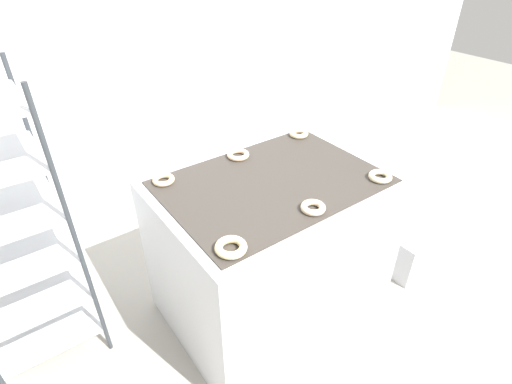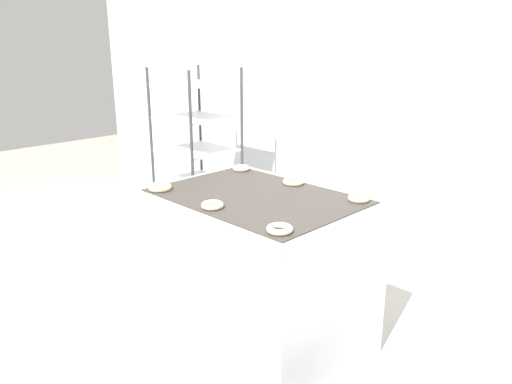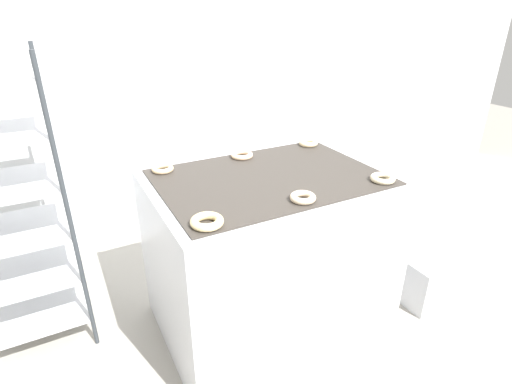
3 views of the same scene
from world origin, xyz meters
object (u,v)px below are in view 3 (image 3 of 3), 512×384
baking_rack_cart (10,209)px  donut_near_center (303,197)px  donut_near_right (383,178)px  donut_far_center (242,155)px  donut_far_right (308,143)px  donut_far_left (163,169)px  glaze_bin (424,278)px  fryer_machine (268,254)px  donut_near_left (207,222)px

baking_rack_cart → donut_near_center: bearing=-35.3°
baking_rack_cart → donut_near_right: baking_rack_cart is taller
donut_far_center → donut_far_right: (0.48, 0.01, 0.00)m
baking_rack_cart → donut_far_left: (0.77, -0.22, 0.16)m
donut_near_right → donut_near_center: bearing=179.8°
glaze_bin → donut_far_center: bearing=148.2°
donut_near_center → donut_far_right: (0.48, 0.66, 0.00)m
donut_near_center → donut_near_right: same height
fryer_machine → glaze_bin: 1.11m
fryer_machine → donut_far_left: size_ratio=10.51×
glaze_bin → donut_far_right: (-0.54, 0.64, 0.83)m
baking_rack_cart → donut_near_left: bearing=-49.2°
donut_near_right → donut_far_left: bearing=145.6°
fryer_machine → donut_near_center: (-0.01, -0.32, 0.50)m
fryer_machine → donut_far_right: 0.77m
donut_near_right → donut_far_right: size_ratio=1.03×
donut_near_center → baking_rack_cart: bearing=144.7°
glaze_bin → donut_far_right: bearing=130.4°
fryer_machine → donut_near_center: donut_near_center is taller
donut_near_left → donut_far_right: donut_near_left is taller
glaze_bin → donut_near_center: donut_near_center is taller
baking_rack_cart → donut_far_right: size_ratio=13.35×
fryer_machine → donut_far_left: bearing=145.2°
baking_rack_cart → donut_far_right: 1.75m
donut_far_left → fryer_machine: bearing=-34.8°
donut_near_right → baking_rack_cart: bearing=153.0°
donut_near_left → donut_far_center: 0.82m
donut_far_right → donut_near_right: bearing=-89.6°
baking_rack_cart → donut_near_right: 1.95m
donut_far_right → donut_far_center: bearing=-179.4°
donut_near_right → donut_far_center: donut_near_right is taller
baking_rack_cart → donut_far_center: baking_rack_cart is taller
donut_far_left → donut_far_right: size_ratio=0.97×
fryer_machine → baking_rack_cart: 1.41m
fryer_machine → glaze_bin: bearing=-16.5°
donut_far_center → donut_far_right: donut_far_right is taller
fryer_machine → donut_near_left: donut_near_left is taller
donut_near_left → donut_near_right: (0.96, 0.01, -0.00)m
fryer_machine → glaze_bin: fryer_machine is taller
donut_near_left → donut_far_center: donut_near_left is taller
donut_far_left → donut_far_center: bearing=-0.2°
donut_near_center → donut_far_right: bearing=53.7°
donut_far_left → donut_far_right: donut_far_right is taller
baking_rack_cart → donut_far_center: bearing=-10.2°
donut_near_left → donut_near_right: bearing=0.4°
donut_near_left → baking_rack_cart: bearing=130.8°
donut_far_center → donut_far_right: bearing=0.6°
donut_near_center → fryer_machine: bearing=88.9°
baking_rack_cart → donut_near_center: size_ratio=13.41×
donut_near_left → donut_far_left: (0.00, 0.66, -0.00)m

